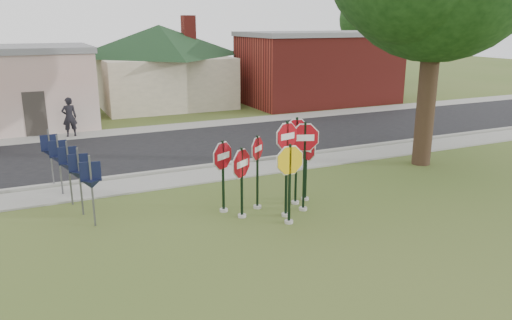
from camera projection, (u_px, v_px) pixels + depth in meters
name	position (u px, v px, depth m)	size (l,w,h in m)	color
ground	(299.00, 228.00, 13.54)	(120.00, 120.00, 0.00)	#425921
sidewalk_near	(225.00, 173.00, 18.34)	(60.00, 1.60, 0.06)	gray
road	(188.00, 146.00, 22.27)	(60.00, 7.00, 0.04)	black
sidewalk_far	(163.00, 128.00, 26.02)	(60.00, 1.60, 0.06)	gray
curb	(215.00, 165.00, 19.20)	(60.00, 0.20, 0.14)	gray
stop_sign_center	(287.00, 154.00, 13.88)	(1.05, 0.30, 2.90)	#A6A29B
stop_sign_yellow	(290.00, 173.00, 13.49)	(1.13, 0.24, 2.38)	#A6A29B
stop_sign_left	(242.00, 173.00, 13.94)	(0.98, 0.65, 2.18)	#A6A29B
stop_sign_right	(305.00, 153.00, 14.36)	(1.08, 0.40, 2.78)	#A6A29B
stop_sign_back_right	(296.00, 149.00, 14.89)	(0.99, 0.24, 2.79)	#A6A29B
stop_sign_back_left	(257.00, 163.00, 14.62)	(0.75, 0.63, 2.33)	#A6A29B
stop_sign_far_right	(306.00, 159.00, 15.31)	(0.24, 1.06, 2.22)	#A6A29B
stop_sign_far_left	(223.00, 167.00, 14.35)	(0.99, 0.58, 2.27)	#A6A29B
route_sign_row	(69.00, 166.00, 14.95)	(1.43, 4.63, 2.00)	#59595E
building_house	(160.00, 49.00, 32.59)	(11.60, 11.60, 6.20)	beige
building_brick	(318.00, 67.00, 33.93)	(10.20, 6.20, 4.75)	maroon
bg_tree_right	(372.00, 19.00, 43.69)	(5.60, 5.60, 8.40)	black
pedestrian	(69.00, 117.00, 23.83)	(0.69, 0.45, 1.89)	black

